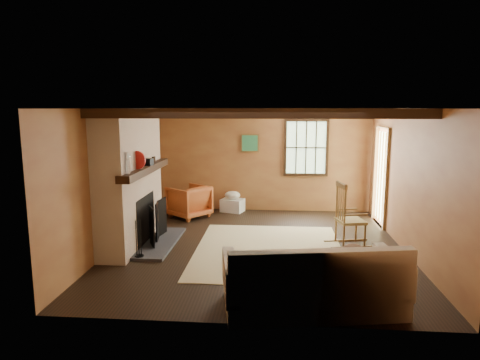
# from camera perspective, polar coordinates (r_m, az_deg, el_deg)

# --- Properties ---
(ground) EXTENTS (5.50, 5.50, 0.00)m
(ground) POSITION_cam_1_polar(r_m,az_deg,el_deg) (7.62, 2.38, -8.85)
(ground) COLOR black
(ground) RESTS_ON ground
(room_envelope) EXTENTS (5.02, 5.52, 2.44)m
(room_envelope) POSITION_cam_1_polar(r_m,az_deg,el_deg) (7.52, 4.23, 3.66)
(room_envelope) COLOR #A26A39
(room_envelope) RESTS_ON ground
(fireplace) EXTENTS (1.02, 2.30, 2.40)m
(fireplace) POSITION_cam_1_polar(r_m,az_deg,el_deg) (7.75, -14.24, -0.40)
(fireplace) COLOR #97523A
(fireplace) RESTS_ON ground
(rug) EXTENTS (2.50, 3.00, 0.01)m
(rug) POSITION_cam_1_polar(r_m,az_deg,el_deg) (7.42, 3.88, -9.34)
(rug) COLOR tan
(rug) RESTS_ON ground
(rocking_chair) EXTENTS (0.89, 0.59, 1.13)m
(rocking_chair) POSITION_cam_1_polar(r_m,az_deg,el_deg) (7.82, 14.26, -5.02)
(rocking_chair) COLOR #A38F4F
(rocking_chair) RESTS_ON ground
(sofa) EXTENTS (2.26, 1.28, 0.86)m
(sofa) POSITION_cam_1_polar(r_m,az_deg,el_deg) (5.34, 9.86, -13.69)
(sofa) COLOR silver
(sofa) RESTS_ON ground
(firewood_pile) EXTENTS (0.59, 0.11, 0.21)m
(firewood_pile) POSITION_cam_1_polar(r_m,az_deg,el_deg) (10.35, -8.41, -3.37)
(firewood_pile) COLOR #503422
(firewood_pile) RESTS_ON ground
(laundry_basket) EXTENTS (0.59, 0.51, 0.30)m
(laundry_basket) POSITION_cam_1_polar(r_m,az_deg,el_deg) (10.06, -1.01, -3.39)
(laundry_basket) COLOR white
(laundry_basket) RESTS_ON ground
(basket_pillow) EXTENTS (0.38, 0.31, 0.19)m
(basket_pillow) POSITION_cam_1_polar(r_m,az_deg,el_deg) (10.01, -1.01, -2.03)
(basket_pillow) COLOR silver
(basket_pillow) RESTS_ON laundry_basket
(armchair) EXTENTS (1.09, 1.08, 0.71)m
(armchair) POSITION_cam_1_polar(r_m,az_deg,el_deg) (9.57, -6.84, -2.86)
(armchair) COLOR #BF6026
(armchair) RESTS_ON ground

